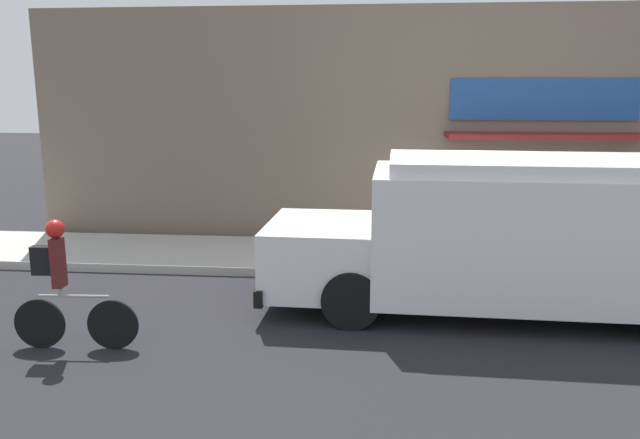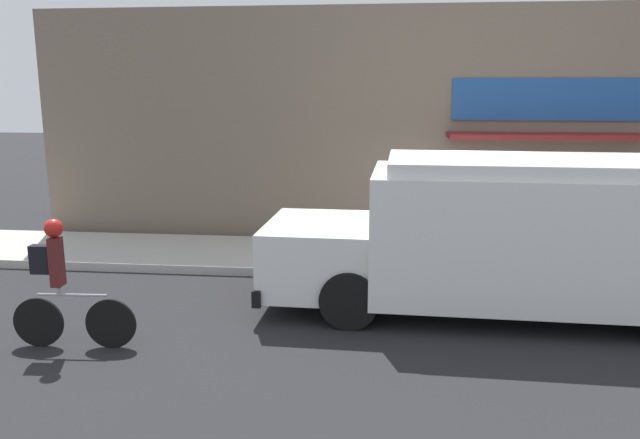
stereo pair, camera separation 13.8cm
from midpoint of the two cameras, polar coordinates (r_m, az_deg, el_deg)
name	(u,v)px [view 2 (the right image)]	position (r m, az deg, el deg)	size (l,w,h in m)	color
ground_plane	(434,282)	(10.91, 10.76, -5.68)	(70.00, 70.00, 0.00)	#232326
sidewalk	(430,260)	(12.03, 10.35, -3.63)	(28.00, 2.38, 0.16)	#ADAAA3
storefront	(433,128)	(13.19, 10.61, 8.22)	(16.78, 1.12, 4.91)	#756656
school_bus	(529,234)	(9.51, 18.97, -1.27)	(7.04, 2.83, 2.29)	white
cyclist	(62,284)	(8.49, -22.09, -5.52)	(1.59, 0.23, 1.68)	black
trash_bin	(590,228)	(13.31, 23.74, -0.75)	(0.64, 0.64, 0.84)	#38383D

